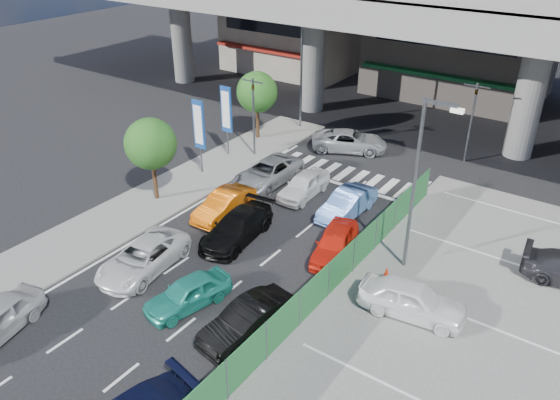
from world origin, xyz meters
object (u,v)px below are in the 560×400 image
Objects in this scene: tree_near at (151,144)px; wagon_silver_front_left at (268,172)px; taxi_orange_right at (335,243)px; tree_far at (257,92)px; sedan_black_mid at (237,227)px; kei_truck_front_right at (347,204)px; parked_sedan_white at (413,300)px; traffic_light_left at (253,98)px; street_lamp_left at (303,64)px; street_lamp_right at (420,174)px; sedan_white_front_mid at (304,185)px; sedan_white_mid_left at (143,258)px; taxi_teal_mid at (188,293)px; traffic_light_right at (474,103)px; traffic_cone at (386,274)px; signboard_far at (226,112)px; crossing_wagon_silver at (350,141)px; signboard_near at (199,127)px; taxi_orange_left at (224,204)px; hatch_black_mid_right at (249,320)px.

tree_near is 7.08m from wagon_silver_front_left.
tree_far is at bearing 125.94° from taxi_orange_right.
kei_truck_front_right is at bearing 52.36° from sedan_black_mid.
taxi_orange_right is 5.05m from parked_sedan_white.
wagon_silver_front_left is at bearing 54.14° from parked_sedan_white.
taxi_orange_right is at bearing -34.93° from traffic_light_left.
street_lamp_left is 1.67× the size of tree_near.
sedan_white_front_mid is (-7.68, 3.13, -4.10)m from street_lamp_right.
sedan_white_mid_left is at bearing -74.40° from traffic_light_left.
traffic_light_left reaches higher than taxi_teal_mid.
traffic_light_right reaches higher than tree_far.
parked_sedan_white reaches higher than traffic_cone.
taxi_orange_right is at bearing -44.65° from sedan_white_front_mid.
taxi_teal_mid is 10.96m from sedan_white_front_mid.
signboard_far is 8.46m from crossing_wagon_silver.
sedan_white_front_mid is at bearing 38.29° from tree_near.
taxi_orange_right is at bearing 78.56° from taxi_teal_mid.
wagon_silver_front_left is (4.49, -1.72, -2.37)m from signboard_far.
taxi_teal_mid is at bearing -69.21° from wagon_silver_front_left.
crossing_wagon_silver is (4.72, 4.33, -3.24)m from traffic_light_left.
signboard_far reaches higher than parked_sedan_white.
signboard_near reaches higher than crossing_wagon_silver.
traffic_light_left is at bearing 130.22° from taxi_orange_right.
taxi_orange_left is 0.86× the size of sedan_black_mid.
street_lamp_right is at bearing -23.40° from sedan_white_front_mid.
signboard_near is 0.94× the size of crossing_wagon_silver.
street_lamp_left is 1.91× the size of hatch_black_mid_right.
signboard_near is 1.16× the size of taxi_orange_right.
street_lamp_right is 2.02× the size of sedan_white_front_mid.
wagon_silver_front_left is at bearing 162.37° from street_lamp_right.
crossing_wagon_silver is (-5.44, 11.43, 0.00)m from taxi_orange_right.
tree_far is 0.97× the size of wagon_silver_front_left.
traffic_light_left is 1.08× the size of tree_far.
street_lamp_left is 1.70× the size of signboard_near.
parked_sedan_white reaches higher than hatch_black_mid_right.
tree_near is at bearing -125.39° from wagon_silver_front_left.
signboard_near is 1.25× the size of taxi_teal_mid.
sedan_white_mid_left is 4.80m from sedan_black_mid.
sedan_white_mid_left is 3.46m from taxi_teal_mid.
signboard_near is (-1.00, -4.01, -0.87)m from traffic_light_left.
sedan_black_mid is 0.96× the size of wagon_silver_front_left.
tree_far is 7.52m from wagon_silver_front_left.
traffic_light_left reaches higher than taxi_orange_left.
street_lamp_right is at bearing 28.53° from sedan_white_mid_left.
sedan_white_front_mid is at bearing -26.74° from traffic_light_left.
sedan_white_mid_left is at bearing -62.84° from signboard_near.
signboard_far is at bearing 137.37° from taxi_orange_right.
street_lamp_left is 16.20m from sedan_black_mid.
taxi_orange_right is (-1.53, -14.10, -3.25)m from traffic_light_right.
taxi_orange_left is at bearing -120.13° from traffic_light_right.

